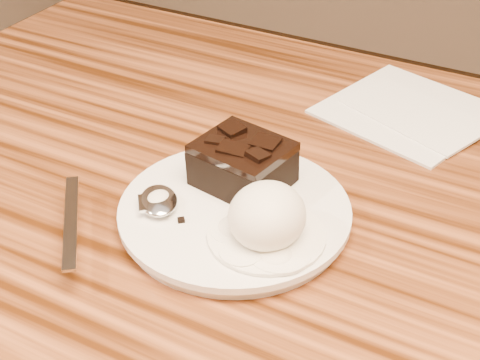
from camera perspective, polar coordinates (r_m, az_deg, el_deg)
The scene contains 8 objects.
plate at distance 0.62m, azimuth -0.44°, elevation -2.85°, with size 0.21×0.21×0.02m, color white.
brownie at distance 0.64m, azimuth 0.22°, elevation 1.11°, with size 0.08×0.07×0.04m, color black.
ice_cream_scoop at distance 0.57m, azimuth 2.23°, elevation -2.94°, with size 0.06×0.07×0.05m, color white.
melt_puddle at distance 0.58m, azimuth 2.19°, elevation -4.59°, with size 0.10×0.10×0.00m, color white.
spoon at distance 0.62m, azimuth -6.68°, elevation -1.81°, with size 0.04×0.19×0.01m, color silver, non-canonical shape.
napkin at distance 0.81m, azimuth 13.58°, elevation 5.61°, with size 0.16×0.16×0.01m, color white.
crumb_a at distance 0.60m, azimuth -4.84°, elevation -3.30°, with size 0.01×0.01×0.00m, color black.
crumb_b at distance 0.64m, azimuth -1.68°, elevation -0.46°, with size 0.01×0.01×0.00m, color black.
Camera 1 is at (0.13, -0.42, 1.14)m, focal length 52.07 mm.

